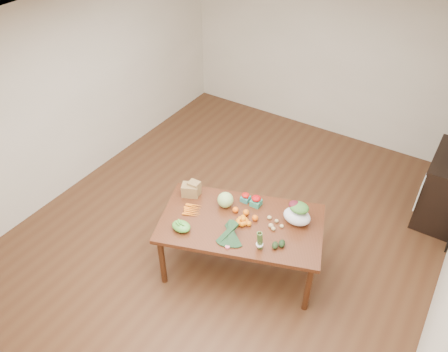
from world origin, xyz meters
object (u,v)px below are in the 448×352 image
Objects in this scene: cabinet at (446,187)px; salad_bag at (297,214)px; dining_table at (240,245)px; kale_bunch at (230,236)px; paper_bag at (190,189)px; asparagus_bundle at (260,240)px; cabbage at (225,200)px; mandarin_cluster at (243,220)px.

cabinet is 3.28× the size of salad_bag.
dining_table is 0.55m from kale_bunch.
kale_bunch is at bearing -102.35° from dining_table.
asparagus_bundle is (1.11, -0.31, 0.03)m from paper_bag.
asparagus_bundle is (-1.46, -2.50, 0.40)m from cabinet.
kale_bunch is (0.33, -0.44, -0.01)m from cabbage.
paper_bag reaches higher than mandarin_cluster.
dining_table is at bearing -5.76° from paper_bag.
kale_bunch is 0.33m from asparagus_bundle.
paper_bag is (-2.57, -2.19, 0.37)m from cabinet.
cabinet is at bearing 40.51° from asparagus_bundle.
asparagus_bundle reaches higher than mandarin_cluster.
kale_bunch is (0.79, -0.39, -0.01)m from paper_bag.
cabbage is (-0.29, 0.13, 0.47)m from dining_table.
dining_table is 0.89m from paper_bag.
salad_bag is (0.81, 0.20, 0.03)m from cabbage.
cabbage is at bearing 156.78° from mandarin_cluster.
paper_bag is 0.78m from mandarin_cluster.
mandarin_cluster is at bearing -29.86° from dining_table.
paper_bag is at bearing 154.99° from dining_table.
dining_table is at bearing -128.79° from cabinet.
cabinet is 5.67× the size of mandarin_cluster.
paper_bag and cabbage have the same top height.
cabbage is at bearing 7.16° from paper_bag.
mandarin_cluster is at bearing 125.43° from asparagus_bundle.
dining_table is 2.90m from cabinet.
kale_bunch is at bearing -124.68° from cabinet.
cabinet is at bearing 36.07° from kale_bunch.
paper_bag is 0.84× the size of salad_bag.
cabinet is 2.91m from mandarin_cluster.
cabinet is at bearing 40.43° from paper_bag.
dining_table is 4.50× the size of kale_bunch.
dining_table is 0.42m from mandarin_cluster.
cabbage is 0.83m from salad_bag.
kale_bunch is 1.60× the size of asparagus_bundle.
salad_bag is at bearing 13.08° from dining_table.
paper_bag is at bearing 144.89° from asparagus_bundle.
kale_bunch is (-1.78, -2.57, 0.36)m from cabinet.
salad_bag is (1.27, 0.25, 0.03)m from paper_bag.
mandarin_cluster is at bearing -145.66° from salad_bag.
mandarin_cluster is (0.32, -0.14, -0.04)m from cabbage.
salad_bag is at bearing 13.54° from cabbage.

